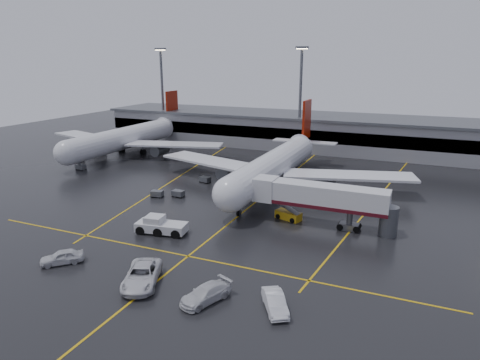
% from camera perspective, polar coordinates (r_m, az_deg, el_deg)
% --- Properties ---
extents(ground, '(220.00, 220.00, 0.00)m').
position_cam_1_polar(ground, '(70.45, 2.14, -2.91)').
color(ground, black).
rests_on(ground, ground).
extents(apron_line_centre, '(0.25, 90.00, 0.02)m').
position_cam_1_polar(apron_line_centre, '(70.45, 2.14, -2.90)').
color(apron_line_centre, gold).
rests_on(apron_line_centre, ground).
extents(apron_line_stop, '(60.00, 0.25, 0.02)m').
position_cam_1_polar(apron_line_stop, '(52.05, -6.89, -9.98)').
color(apron_line_stop, gold).
rests_on(apron_line_stop, ground).
extents(apron_line_left, '(9.99, 69.35, 0.02)m').
position_cam_1_polar(apron_line_left, '(87.61, -7.68, 0.71)').
color(apron_line_left, gold).
rests_on(apron_line_left, ground).
extents(apron_line_right, '(7.57, 69.64, 0.02)m').
position_cam_1_polar(apron_line_right, '(75.89, 17.76, -2.28)').
color(apron_line_right, gold).
rests_on(apron_line_right, ground).
extents(terminal, '(122.00, 19.00, 8.60)m').
position_cam_1_polar(terminal, '(114.24, 11.05, 6.27)').
color(terminal, gray).
rests_on(terminal, ground).
extents(light_mast_left, '(3.00, 1.20, 25.45)m').
position_cam_1_polar(light_mast_left, '(125.37, -10.26, 11.80)').
color(light_mast_left, '#595B60').
rests_on(light_mast_left, ground).
extents(light_mast_mid, '(3.00, 1.20, 25.45)m').
position_cam_1_polar(light_mast_mid, '(108.54, 8.00, 11.33)').
color(light_mast_mid, '#595B60').
rests_on(light_mast_mid, ground).
extents(main_airliner, '(48.80, 45.60, 14.10)m').
position_cam_1_polar(main_airliner, '(78.06, 4.78, 2.12)').
color(main_airliner, silver).
rests_on(main_airliner, ground).
extents(second_airliner, '(48.80, 45.60, 14.10)m').
position_cam_1_polar(second_airliner, '(108.45, -14.60, 5.50)').
color(second_airliner, silver).
rests_on(second_airliner, ground).
extents(jet_bridge, '(19.90, 3.40, 6.05)m').
position_cam_1_polar(jet_bridge, '(60.48, 10.61, -2.42)').
color(jet_bridge, silver).
rests_on(jet_bridge, ground).
extents(pushback_tractor, '(7.11, 3.86, 2.42)m').
position_cam_1_polar(pushback_tractor, '(58.84, -10.51, -6.01)').
color(pushback_tractor, silver).
rests_on(pushback_tractor, ground).
extents(belt_loader, '(4.15, 2.77, 2.43)m').
position_cam_1_polar(belt_loader, '(63.15, 6.42, -4.66)').
color(belt_loader, gold).
rests_on(belt_loader, ground).
extents(service_van_a, '(5.80, 7.74, 1.95)m').
position_cam_1_polar(service_van_a, '(46.56, -12.87, -12.21)').
color(service_van_a, silver).
rests_on(service_van_a, ground).
extents(service_van_b, '(4.11, 5.93, 1.59)m').
position_cam_1_polar(service_van_b, '(42.80, -4.56, -14.77)').
color(service_van_b, silver).
rests_on(service_van_b, ground).
extents(service_van_c, '(3.99, 5.02, 1.60)m').
position_cam_1_polar(service_van_c, '(41.51, 4.65, -15.82)').
color(service_van_c, white).
rests_on(service_van_c, ground).
extents(service_van_d, '(4.68, 4.66, 1.60)m').
position_cam_1_polar(service_van_d, '(53.65, -22.50, -9.39)').
color(service_van_d, silver).
rests_on(service_van_d, ground).
extents(baggage_cart_a, '(2.09, 1.44, 1.12)m').
position_cam_1_polar(baggage_cart_a, '(73.53, -8.19, -1.74)').
color(baggage_cart_a, '#595B60').
rests_on(baggage_cart_a, ground).
extents(baggage_cart_b, '(2.20, 1.64, 1.12)m').
position_cam_1_polar(baggage_cart_b, '(73.99, -10.92, -1.76)').
color(baggage_cart_b, '#595B60').
rests_on(baggage_cart_b, ground).
extents(baggage_cart_c, '(2.24, 1.71, 1.12)m').
position_cam_1_polar(baggage_cart_c, '(81.48, -4.65, 0.10)').
color(baggage_cart_c, '#595B60').
rests_on(baggage_cart_c, ground).
extents(baggage_cart_d, '(2.16, 1.56, 1.12)m').
position_cam_1_polar(baggage_cart_d, '(104.14, -20.51, 2.59)').
color(baggage_cart_d, '#595B60').
rests_on(baggage_cart_d, ground).
extents(baggage_cart_e, '(2.10, 1.46, 1.12)m').
position_cam_1_polar(baggage_cart_e, '(96.52, -20.31, 1.63)').
color(baggage_cart_e, '#595B60').
rests_on(baggage_cart_e, ground).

